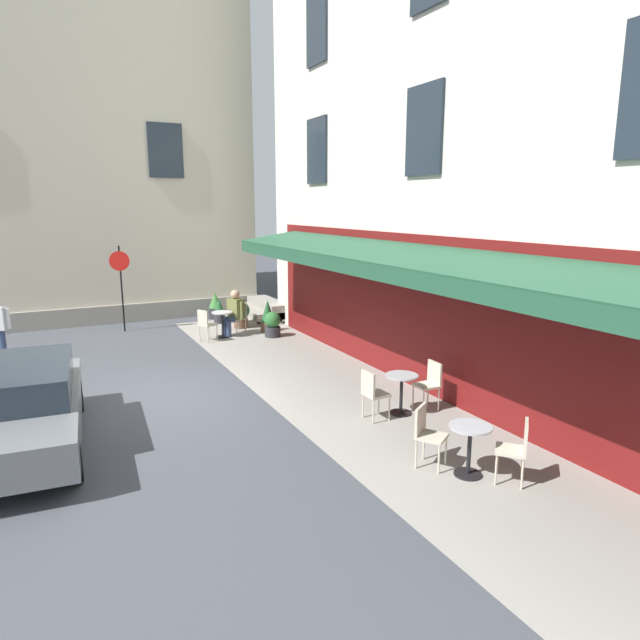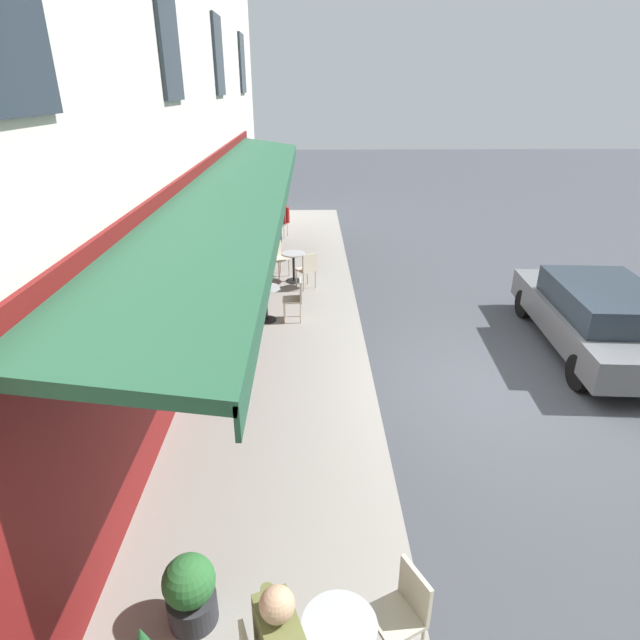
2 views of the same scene
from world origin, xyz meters
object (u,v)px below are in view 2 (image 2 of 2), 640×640
cafe_chair_cream_corner_left (281,220)px  cafe_table_mid_terrace (266,299)px  cafe_chair_cream_facing_street (404,607)px  cafe_table_far_end (294,263)px  parked_car_grey (598,316)px  cafe_table_streetside (275,226)px  seated_patron_in_red (279,217)px  cafe_chair_cream_back_row (308,267)px  cafe_chair_cream_kerbside (236,296)px  potted_plant_by_steps (190,591)px  cafe_chair_cream_corner_right (267,229)px  cafe_chair_cream_near_door (296,296)px  cafe_chair_cream_by_window (277,255)px

cafe_chair_cream_corner_left → cafe_table_mid_terrace: bearing=0.0°
cafe_chair_cream_facing_street → cafe_chair_cream_corner_left: bearing=-172.9°
cafe_chair_cream_facing_street → cafe_table_far_end: size_ratio=1.21×
parked_car_grey → cafe_table_streetside: bearing=-139.8°
seated_patron_in_red → parked_car_grey: parked_car_grey is taller
cafe_chair_cream_corner_left → cafe_table_far_end: (4.32, 0.52, -0.06)m
seated_patron_in_red → cafe_chair_cream_back_row: bearing=11.4°
cafe_table_mid_terrace → parked_car_grey: 6.40m
cafe_chair_cream_kerbside → cafe_chair_cream_corner_left: same height
cafe_chair_cream_corner_left → potted_plant_by_steps: size_ratio=1.22×
cafe_chair_cream_kerbside → cafe_chair_cream_corner_right: (-5.49, 0.23, 0.00)m
cafe_table_far_end → cafe_chair_cream_kerbside: bearing=-25.7°
cafe_table_mid_terrace → cafe_chair_cream_kerbside: cafe_chair_cream_kerbside is taller
cafe_chair_cream_facing_street → cafe_chair_cream_kerbside: 7.46m
cafe_chair_cream_facing_street → parked_car_grey: bearing=141.1°
cafe_chair_cream_near_door → cafe_chair_cream_by_window: 2.90m
cafe_chair_cream_kerbside → cafe_table_far_end: cafe_chair_cream_kerbside is taller
cafe_chair_cream_back_row → potted_plant_by_steps: cafe_chair_cream_back_row is taller
cafe_chair_cream_corner_left → cafe_chair_cream_corner_right: 1.26m
cafe_table_mid_terrace → cafe_chair_cream_by_window: cafe_chair_cream_by_window is taller
cafe_table_streetside → cafe_table_mid_terrace: bearing=1.7°
cafe_table_streetside → cafe_table_far_end: bearing=10.6°
cafe_table_mid_terrace → cafe_chair_cream_back_row: 2.07m
cafe_chair_cream_facing_street → parked_car_grey: 7.18m
cafe_table_far_end → seated_patron_in_red: size_ratio=0.58×
cafe_chair_cream_kerbside → seated_patron_in_red: 6.51m
cafe_chair_cream_near_door → cafe_chair_cream_kerbside: bearing=-90.3°
cafe_table_far_end → cafe_chair_cream_back_row: 0.63m
cafe_chair_cream_near_door → parked_car_grey: (1.49, 5.59, 0.16)m
cafe_table_streetside → seated_patron_in_red: (-0.40, 0.12, 0.21)m
cafe_table_far_end → potted_plant_by_steps: bearing=-4.3°
cafe_chair_cream_near_door → cafe_chair_cream_by_window: size_ratio=1.00×
seated_patron_in_red → potted_plant_by_steps: bearing=-0.5°
cafe_table_streetside → cafe_chair_cream_by_window: bearing=4.6°
cafe_chair_cream_facing_street → parked_car_grey: parked_car_grey is taller
cafe_chair_cream_back_row → cafe_chair_cream_by_window: 1.26m
parked_car_grey → cafe_table_far_end: bearing=-124.2°
cafe_chair_cream_kerbside → cafe_chair_cream_corner_left: (-6.69, 0.63, 0.00)m
cafe_chair_cream_by_window → potted_plant_by_steps: size_ratio=1.22×
cafe_chair_cream_corner_right → cafe_chair_cream_by_window: 2.70m
cafe_table_streetside → cafe_chair_cream_corner_left: cafe_chair_cream_corner_left is taller
cafe_chair_cream_near_door → potted_plant_by_steps: (6.76, -0.81, -0.17)m
cafe_table_mid_terrace → cafe_chair_cream_facing_street: bearing=13.6°
cafe_table_streetside → potted_plant_by_steps: (12.85, 0.01, -0.12)m
parked_car_grey → cafe_chair_cream_facing_street: bearing=-38.9°
cafe_chair_cream_kerbside → cafe_chair_cream_back_row: size_ratio=1.00×
cafe_chair_cream_by_window → potted_plant_by_steps: cafe_chair_cream_by_window is taller
cafe_table_mid_terrace → parked_car_grey: size_ratio=0.17×
cafe_table_streetside → cafe_chair_cream_corner_right: cafe_chair_cream_corner_right is taller
cafe_table_mid_terrace → cafe_chair_cream_kerbside: 0.63m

